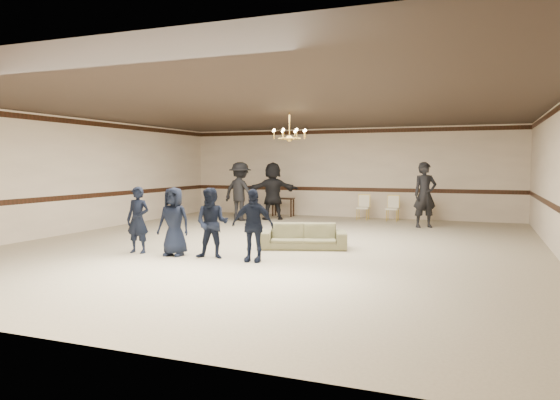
% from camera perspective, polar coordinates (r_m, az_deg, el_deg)
% --- Properties ---
extents(room, '(12.01, 14.01, 3.21)m').
position_cam_1_polar(room, '(12.10, -0.60, 2.51)').
color(room, '#BCB091').
rests_on(room, ground).
extents(chair_rail, '(12.00, 0.02, 0.14)m').
position_cam_1_polar(chair_rail, '(18.78, 7.34, 1.18)').
color(chair_rail, black).
rests_on(chair_rail, wall_back).
extents(crown_molding, '(12.00, 0.02, 0.14)m').
position_cam_1_polar(crown_molding, '(18.79, 7.39, 7.52)').
color(crown_molding, black).
rests_on(crown_molding, wall_back).
extents(chandelier, '(0.94, 0.94, 0.89)m').
position_cam_1_polar(chandelier, '(13.06, 1.04, 8.22)').
color(chandelier, gold).
rests_on(chandelier, ceiling).
extents(boy_a, '(0.54, 0.37, 1.43)m').
position_cam_1_polar(boy_a, '(11.50, -15.41, -2.12)').
color(boy_a, black).
rests_on(boy_a, floor).
extents(boy_b, '(0.74, 0.52, 1.43)m').
position_cam_1_polar(boy_b, '(10.99, -11.64, -2.34)').
color(boy_b, black).
rests_on(boy_b, floor).
extents(boy_c, '(0.79, 0.67, 1.43)m').
position_cam_1_polar(boy_c, '(10.53, -7.52, -2.57)').
color(boy_c, black).
rests_on(boy_c, floor).
extents(boy_d, '(0.87, 0.44, 1.43)m').
position_cam_1_polar(boy_d, '(10.13, -3.04, -2.80)').
color(boy_d, black).
rests_on(boy_d, floor).
extents(settee, '(2.07, 1.30, 0.56)m').
position_cam_1_polar(settee, '(11.73, 2.61, -4.01)').
color(settee, brown).
rests_on(settee, floor).
extents(adult_left, '(1.40, 0.98, 1.98)m').
position_cam_1_polar(adult_left, '(17.44, -4.42, 0.94)').
color(adult_left, black).
rests_on(adult_left, floor).
extents(adult_mid, '(1.89, 1.40, 1.98)m').
position_cam_1_polar(adult_mid, '(17.72, -0.81, 1.00)').
color(adult_mid, black).
rests_on(adult_mid, floor).
extents(adult_right, '(0.86, 0.77, 1.98)m').
position_cam_1_polar(adult_right, '(16.11, 15.71, 0.55)').
color(adult_right, black).
rests_on(adult_right, floor).
extents(banquet_chair_left, '(0.44, 0.44, 0.85)m').
position_cam_1_polar(banquet_chair_left, '(17.88, 9.14, -0.83)').
color(banquet_chair_left, '#F2EACC').
rests_on(banquet_chair_left, floor).
extents(banquet_chair_mid, '(0.44, 0.44, 0.85)m').
position_cam_1_polar(banquet_chair_mid, '(17.70, 12.31, -0.92)').
color(banquet_chair_mid, '#F2EACC').
rests_on(banquet_chair_mid, floor).
extents(banquet_chair_right, '(0.42, 0.42, 0.85)m').
position_cam_1_polar(banquet_chair_right, '(17.57, 15.53, -1.01)').
color(banquet_chair_right, '#F2EACC').
rests_on(banquet_chair_right, floor).
extents(console_table, '(0.82, 0.38, 0.68)m').
position_cam_1_polar(console_table, '(18.92, 0.35, -0.78)').
color(console_table, black).
rests_on(console_table, floor).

